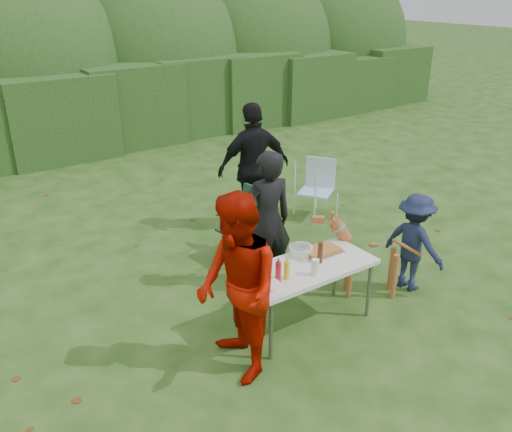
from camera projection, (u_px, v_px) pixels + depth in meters
ground at (282, 339)px, 5.82m from camera, size 80.00×80.00×0.00m
hedge_row at (57, 118)px, 11.52m from camera, size 22.00×1.40×1.70m
shrub_backdrop at (32, 72)px, 12.43m from camera, size 20.00×2.60×3.20m
folding_table at (307, 270)px, 5.81m from camera, size 1.50×0.70×0.74m
person_cook at (267, 221)px, 6.49m from camera, size 0.70×0.51×1.77m
person_red_jacket at (238, 289)px, 4.99m from camera, size 0.87×1.02×1.85m
person_black_puffy at (254, 167)px, 8.09m from camera, size 1.20×0.66×1.94m
child at (414, 242)px, 6.56m from camera, size 0.56×0.85×1.24m
dog at (372, 257)px, 6.47m from camera, size 1.11×0.98×1.01m
camping_chair at (242, 226)px, 7.30m from camera, size 0.69×0.69×0.99m
lawn_chair at (316, 189)px, 8.66m from camera, size 0.77×0.77×0.94m
food_tray at (321, 252)px, 6.05m from camera, size 0.45×0.30×0.02m
focaccia_bread at (321, 250)px, 6.03m from camera, size 0.40×0.26×0.04m
mustard_bottle at (287, 270)px, 5.49m from camera, size 0.06×0.06×0.20m
ketchup_bottle at (278, 272)px, 5.44m from camera, size 0.06×0.06×0.22m
beer_bottle at (320, 252)px, 5.80m from camera, size 0.06×0.06×0.24m
paper_towel_roll at (258, 263)px, 5.56m from camera, size 0.12×0.12×0.26m
cup_stack at (315, 267)px, 5.57m from camera, size 0.08×0.08×0.18m
pasta_bowl at (301, 251)px, 5.99m from camera, size 0.26×0.26×0.10m
plate_stack at (268, 285)px, 5.36m from camera, size 0.24×0.24×0.05m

